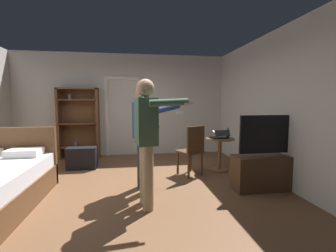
{
  "coord_description": "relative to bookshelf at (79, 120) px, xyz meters",
  "views": [
    {
      "loc": [
        0.25,
        -3.82,
        1.45
      ],
      "look_at": [
        0.85,
        0.15,
        1.04
      ],
      "focal_mm": 24.9,
      "sensor_mm": 36.0,
      "label": 1
    }
  ],
  "objects": [
    {
      "name": "wall_right",
      "position": [
        3.97,
        -2.46,
        0.38
      ],
      "size": [
        0.12,
        5.49,
        2.74
      ],
      "primitive_type": "cube",
      "color": "beige",
      "rests_on": "ground_plane"
    },
    {
      "name": "tv_flatscreen",
      "position": [
        3.61,
        -2.78,
        -0.62
      ],
      "size": [
        1.2,
        0.4,
        1.24
      ],
      "color": "#4C331E",
      "rests_on": "ground_plane"
    },
    {
      "name": "ground_plane",
      "position": [
        1.13,
        -2.46,
        -0.98
      ],
      "size": [
        6.12,
        6.12,
        0.0
      ],
      "primitive_type": "plane",
      "color": "brown"
    },
    {
      "name": "wall_back",
      "position": [
        1.13,
        0.22,
        0.38
      ],
      "size": [
        5.81,
        0.12,
        2.74
      ],
      "primitive_type": "cube",
      "color": "beige",
      "rests_on": "ground_plane"
    },
    {
      "name": "person_blue_shirt",
      "position": [
        1.56,
        -3.14,
        0.04
      ],
      "size": [
        0.76,
        0.59,
        1.76
      ],
      "color": "tan",
      "rests_on": "ground_plane"
    },
    {
      "name": "person_striped_shirt",
      "position": [
        1.55,
        -2.52,
        0.0
      ],
      "size": [
        0.81,
        0.64,
        1.69
      ],
      "color": "#333338",
      "rests_on": "ground_plane"
    },
    {
      "name": "suitcase_dark",
      "position": [
        0.27,
        -1.03,
        -0.75
      ],
      "size": [
        0.62,
        0.4,
        0.47
      ],
      "primitive_type": "cube",
      "rotation": [
        0.0,
        0.0,
        -0.01
      ],
      "color": "black",
      "rests_on": "ground_plane"
    },
    {
      "name": "wooden_chair",
      "position": [
        2.53,
        -1.91,
        -0.44
      ],
      "size": [
        0.56,
        0.56,
        0.99
      ],
      "color": "#4C331E",
      "rests_on": "ground_plane"
    },
    {
      "name": "bookshelf",
      "position": [
        0.0,
        0.0,
        0.0
      ],
      "size": [
        1.01,
        0.32,
        1.81
      ],
      "color": "brown",
      "rests_on": "ground_plane"
    },
    {
      "name": "side_table",
      "position": [
        3.18,
        -1.67,
        -0.51
      ],
      "size": [
        0.6,
        0.6,
        0.7
      ],
      "color": "brown",
      "rests_on": "ground_plane"
    },
    {
      "name": "doorway_frame",
      "position": [
        1.12,
        0.14,
        0.24
      ],
      "size": [
        0.93,
        0.08,
        2.13
      ],
      "color": "white",
      "rests_on": "ground_plane"
    },
    {
      "name": "laptop",
      "position": [
        3.16,
        -1.71,
        -0.23
      ],
      "size": [
        0.36,
        0.36,
        0.17
      ],
      "color": "black",
      "rests_on": "side_table"
    },
    {
      "name": "bottle_on_table",
      "position": [
        3.32,
        -1.75,
        -0.19
      ],
      "size": [
        0.06,
        0.06,
        0.22
      ],
      "color": "#2B3429",
      "rests_on": "side_table"
    }
  ]
}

